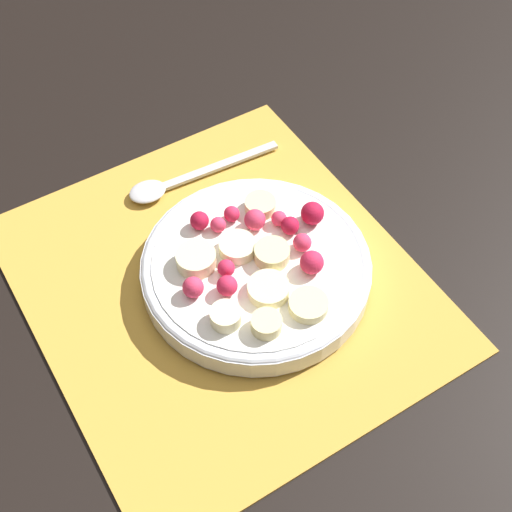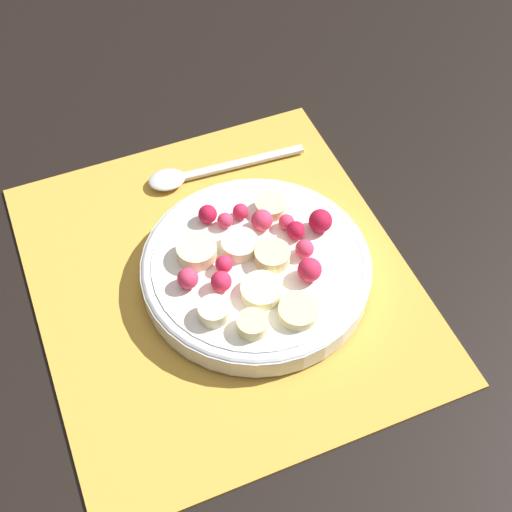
% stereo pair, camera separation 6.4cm
% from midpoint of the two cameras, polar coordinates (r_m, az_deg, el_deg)
% --- Properties ---
extents(ground_plane, '(3.00, 3.00, 0.00)m').
position_cam_midpoint_polar(ground_plane, '(0.66, -5.49, -2.48)').
color(ground_plane, black).
extents(placemat, '(0.38, 0.34, 0.01)m').
position_cam_midpoint_polar(placemat, '(0.66, -5.51, -2.33)').
color(placemat, gold).
rests_on(placemat, ground_plane).
extents(fruit_bowl, '(0.21, 0.21, 0.05)m').
position_cam_midpoint_polar(fruit_bowl, '(0.65, -2.81, -1.04)').
color(fruit_bowl, silver).
rests_on(fruit_bowl, placemat).
extents(spoon, '(0.03, 0.17, 0.01)m').
position_cam_midpoint_polar(spoon, '(0.74, -9.11, 5.69)').
color(spoon, silver).
rests_on(spoon, placemat).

